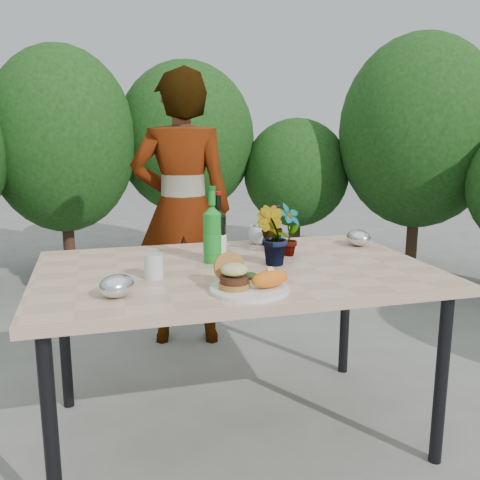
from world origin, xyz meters
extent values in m
plane|color=slate|center=(0.00, 0.00, 0.00)|extent=(80.00, 80.00, 0.00)
cube|color=tan|center=(0.00, 0.00, 0.73)|extent=(1.60, 1.00, 0.04)
cylinder|color=black|center=(-0.72, -0.42, 0.35)|extent=(0.05, 0.05, 0.71)
cylinder|color=black|center=(0.72, -0.42, 0.35)|extent=(0.05, 0.05, 0.71)
cylinder|color=black|center=(-0.72, 0.42, 0.35)|extent=(0.05, 0.05, 0.71)
cylinder|color=black|center=(0.72, 0.42, 0.35)|extent=(0.05, 0.05, 0.71)
cylinder|color=#382316|center=(-0.80, 2.80, 0.21)|extent=(0.10, 0.10, 0.42)
ellipsoid|color=#23541C|center=(-0.80, 2.80, 1.21)|extent=(1.24, 1.24, 1.58)
cylinder|color=#382316|center=(0.30, 3.00, 0.25)|extent=(0.10, 0.10, 0.50)
ellipsoid|color=#23541C|center=(0.30, 3.00, 1.21)|extent=(1.28, 1.28, 1.43)
cylinder|color=#382316|center=(1.30, 2.70, 0.19)|extent=(0.10, 0.10, 0.38)
ellipsoid|color=#23541C|center=(1.30, 2.70, 0.89)|extent=(0.99, 0.99, 1.02)
cylinder|color=#382316|center=(2.20, 2.10, 0.22)|extent=(0.10, 0.10, 0.44)
ellipsoid|color=#23541C|center=(2.20, 2.10, 1.27)|extent=(1.38, 1.38, 1.67)
cylinder|color=white|center=(-0.03, -0.34, 0.76)|extent=(0.28, 0.28, 0.01)
cylinder|color=#B7722D|center=(-0.09, -0.34, 0.78)|extent=(0.11, 0.11, 0.02)
cylinder|color=#472314|center=(-0.09, -0.34, 0.80)|extent=(0.10, 0.10, 0.02)
ellipsoid|color=beige|center=(-0.09, -0.34, 0.83)|extent=(0.10, 0.10, 0.04)
cylinder|color=#B7722D|center=(-0.09, -0.26, 0.82)|extent=(0.11, 0.06, 0.11)
ellipsoid|color=orange|center=(0.03, -0.36, 0.80)|extent=(0.17, 0.12, 0.06)
ellipsoid|color=olive|center=(-0.03, -0.25, 0.78)|extent=(0.04, 0.04, 0.02)
ellipsoid|color=#193814|center=(0.00, -0.24, 0.78)|extent=(0.06, 0.04, 0.03)
cylinder|color=black|center=(-0.04, 0.12, 0.85)|extent=(0.07, 0.07, 0.20)
cylinder|color=white|center=(-0.04, 0.12, 0.83)|extent=(0.07, 0.07, 0.08)
cone|color=black|center=(-0.04, 0.12, 0.96)|extent=(0.07, 0.07, 0.03)
cylinder|color=black|center=(-0.04, 0.12, 1.01)|extent=(0.03, 0.03, 0.06)
cylinder|color=maroon|center=(-0.04, 0.12, 1.04)|extent=(0.03, 0.03, 0.01)
cylinder|color=#188823|center=(-0.07, 0.10, 0.86)|extent=(0.08, 0.08, 0.21)
cylinder|color=#198C26|center=(-0.07, 0.10, 0.83)|extent=(0.08, 0.08, 0.08)
cone|color=#188823|center=(-0.07, 0.10, 0.98)|extent=(0.08, 0.08, 0.04)
cylinder|color=#188823|center=(-0.07, 0.10, 1.03)|extent=(0.03, 0.03, 0.06)
cylinder|color=#0C5919|center=(-0.07, 0.10, 1.07)|extent=(0.03, 0.03, 0.02)
cylinder|color=silver|center=(-0.34, -0.08, 0.80)|extent=(0.07, 0.07, 0.09)
imported|color=#25531C|center=(0.28, 0.13, 0.87)|extent=(0.15, 0.13, 0.24)
imported|color=#215F20|center=(0.16, 0.00, 0.87)|extent=(0.17, 0.17, 0.25)
imported|color=#28591E|center=(0.27, 0.35, 0.85)|extent=(0.15, 0.15, 0.20)
imported|color=silver|center=(0.23, 0.40, 0.80)|extent=(0.15, 0.15, 0.09)
ellipsoid|color=silver|center=(-0.49, -0.28, 0.79)|extent=(0.17, 0.17, 0.08)
ellipsoid|color=silver|center=(0.68, 0.23, 0.79)|extent=(0.13, 0.15, 0.08)
imported|color=#8D5E46|center=(-0.04, 1.09, 0.83)|extent=(0.66, 0.49, 1.65)
camera|label=1|loc=(-0.53, -2.07, 1.32)|focal=40.00mm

